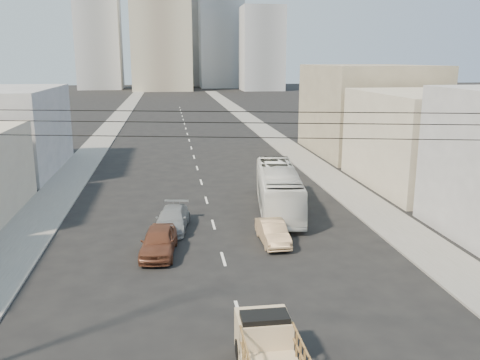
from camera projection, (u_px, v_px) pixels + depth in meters
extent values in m
cube|color=slate|center=(111.00, 128.00, 80.10)|extent=(3.50, 180.00, 0.12)
cube|color=slate|center=(257.00, 125.00, 83.32)|extent=(3.50, 180.00, 0.12)
cube|color=silver|center=(238.00, 311.00, 22.03)|extent=(0.15, 2.00, 0.01)
cube|color=silver|center=(223.00, 259.00, 27.81)|extent=(0.15, 2.00, 0.01)
cube|color=silver|center=(213.00, 224.00, 33.58)|extent=(0.15, 2.00, 0.01)
cube|color=silver|center=(206.00, 200.00, 39.36)|extent=(0.15, 2.00, 0.01)
cube|color=silver|center=(201.00, 182.00, 45.14)|extent=(0.15, 2.00, 0.01)
cube|color=silver|center=(197.00, 168.00, 50.91)|extent=(0.15, 2.00, 0.01)
cube|color=silver|center=(194.00, 157.00, 56.69)|extent=(0.15, 2.00, 0.01)
cube|color=silver|center=(191.00, 148.00, 62.47)|extent=(0.15, 2.00, 0.01)
cube|color=silver|center=(189.00, 140.00, 68.24)|extent=(0.15, 2.00, 0.01)
cube|color=silver|center=(187.00, 134.00, 74.02)|extent=(0.15, 2.00, 0.01)
cube|color=silver|center=(186.00, 128.00, 79.80)|extent=(0.15, 2.00, 0.01)
cube|color=silver|center=(184.00, 124.00, 85.57)|extent=(0.15, 2.00, 0.01)
cube|color=silver|center=(183.00, 120.00, 91.35)|extent=(0.15, 2.00, 0.01)
cube|color=silver|center=(182.00, 116.00, 97.13)|extent=(0.15, 2.00, 0.01)
cube|color=silver|center=(181.00, 113.00, 102.91)|extent=(0.15, 2.00, 0.01)
cube|color=silver|center=(180.00, 110.00, 108.68)|extent=(0.15, 2.00, 0.01)
cube|color=silver|center=(180.00, 107.00, 114.46)|extent=(0.15, 2.00, 0.01)
cube|color=tan|center=(263.00, 335.00, 18.37)|extent=(1.90, 1.60, 1.50)
cube|color=black|center=(265.00, 323.00, 17.99)|extent=(1.70, 0.90, 0.70)
cylinder|color=black|center=(240.00, 349.00, 18.48)|extent=(0.25, 0.76, 0.76)
cylinder|color=black|center=(285.00, 346.00, 18.71)|extent=(0.25, 0.76, 0.76)
imported|color=silver|center=(278.00, 189.00, 36.35)|extent=(4.15, 11.63, 3.17)
imported|color=brown|center=(159.00, 241.00, 28.29)|extent=(2.31, 4.74, 1.56)
imported|color=tan|center=(273.00, 232.00, 30.08)|extent=(1.50, 4.11, 1.34)
imported|color=gray|center=(172.00, 219.00, 32.47)|extent=(2.63, 5.01, 1.39)
cylinder|color=black|center=(272.00, 112.00, 13.61)|extent=(23.01, 5.02, 0.02)
cylinder|color=black|center=(271.00, 123.00, 13.68)|extent=(23.01, 5.02, 0.02)
cylinder|color=black|center=(271.00, 138.00, 13.77)|extent=(23.01, 5.02, 0.02)
cube|color=#B2A68F|center=(433.00, 140.00, 43.03)|extent=(11.00, 14.00, 8.00)
cube|color=gray|center=(367.00, 110.00, 58.27)|extent=(12.00, 16.00, 10.00)
cube|color=gray|center=(160.00, 0.00, 170.47)|extent=(20.00, 20.00, 60.00)
cube|color=gray|center=(221.00, 33.00, 190.26)|extent=(16.00, 16.00, 40.00)
cube|color=gray|center=(99.00, 40.00, 180.11)|extent=(15.00, 15.00, 34.00)
cube|color=gray|center=(187.00, 30.00, 202.59)|extent=(18.00, 18.00, 44.00)
cube|color=gray|center=(262.00, 49.00, 174.05)|extent=(14.00, 14.00, 28.00)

